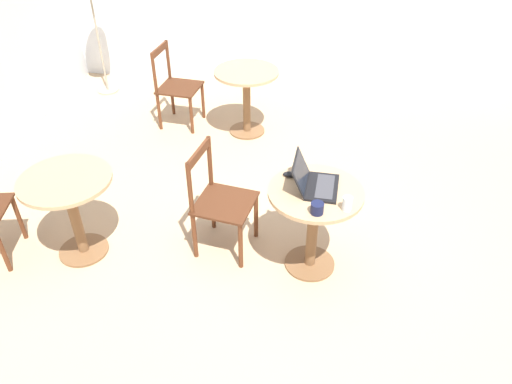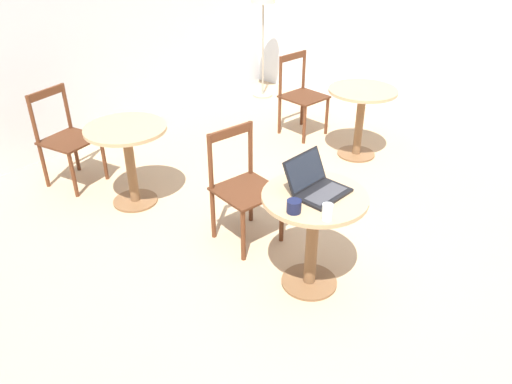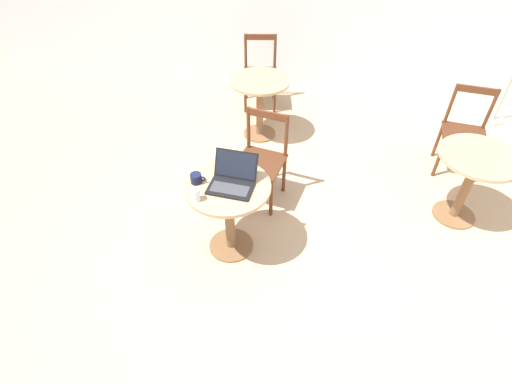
{
  "view_description": "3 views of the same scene",
  "coord_description": "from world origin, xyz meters",
  "px_view_note": "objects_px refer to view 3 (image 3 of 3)",
  "views": [
    {
      "loc": [
        -2.99,
        0.05,
        2.79
      ],
      "look_at": [
        -0.13,
        0.42,
        0.65
      ],
      "focal_mm": 35.0,
      "sensor_mm": 36.0,
      "label": 1
    },
    {
      "loc": [
        -2.47,
        -1.45,
        2.32
      ],
      "look_at": [
        -0.19,
        0.44,
        0.59
      ],
      "focal_mm": 35.0,
      "sensor_mm": 36.0,
      "label": 2
    },
    {
      "loc": [
        0.51,
        -2.26,
        2.73
      ],
      "look_at": [
        0.05,
        0.15,
        0.54
      ],
      "focal_mm": 28.0,
      "sensor_mm": 36.0,
      "label": 3
    }
  ],
  "objects_px": {
    "cafe_table_mid": "(473,173)",
    "drinking_glass": "(196,195)",
    "cafe_table_far": "(260,95)",
    "mouse": "(252,170)",
    "chair_far_back": "(260,73)",
    "mug": "(196,178)",
    "chair_mid_back": "(464,132)",
    "cafe_table_near": "(229,203)",
    "laptop": "(232,180)",
    "chair_near_back": "(261,160)"
  },
  "relations": [
    {
      "from": "chair_far_back",
      "to": "mug",
      "type": "bearing_deg",
      "value": -90.62
    },
    {
      "from": "chair_mid_back",
      "to": "laptop",
      "type": "distance_m",
      "value": 2.63
    },
    {
      "from": "mouse",
      "to": "mug",
      "type": "relative_size",
      "value": 0.81
    },
    {
      "from": "cafe_table_far",
      "to": "mouse",
      "type": "xyz_separation_m",
      "value": [
        0.24,
        -1.62,
        0.2
      ]
    },
    {
      "from": "chair_far_back",
      "to": "mug",
      "type": "distance_m",
      "value": 2.59
    },
    {
      "from": "cafe_table_mid",
      "to": "chair_near_back",
      "type": "bearing_deg",
      "value": -178.2
    },
    {
      "from": "chair_near_back",
      "to": "mouse",
      "type": "distance_m",
      "value": 0.6
    },
    {
      "from": "cafe_table_far",
      "to": "chair_far_back",
      "type": "xyz_separation_m",
      "value": [
        -0.13,
        0.75,
        -0.08
      ]
    },
    {
      "from": "laptop",
      "to": "mouse",
      "type": "relative_size",
      "value": 3.62
    },
    {
      "from": "chair_mid_back",
      "to": "drinking_glass",
      "type": "relative_size",
      "value": 8.85
    },
    {
      "from": "laptop",
      "to": "mug",
      "type": "bearing_deg",
      "value": -175.38
    },
    {
      "from": "mouse",
      "to": "chair_mid_back",
      "type": "bearing_deg",
      "value": 35.37
    },
    {
      "from": "chair_mid_back",
      "to": "laptop",
      "type": "bearing_deg",
      "value": -142.8
    },
    {
      "from": "mouse",
      "to": "drinking_glass",
      "type": "xyz_separation_m",
      "value": [
        -0.34,
        -0.4,
        0.03
      ]
    },
    {
      "from": "cafe_table_mid",
      "to": "drinking_glass",
      "type": "bearing_deg",
      "value": -155.75
    },
    {
      "from": "cafe_table_near",
      "to": "chair_far_back",
      "type": "xyz_separation_m",
      "value": [
        -0.22,
        2.56,
        -0.08
      ]
    },
    {
      "from": "chair_mid_back",
      "to": "drinking_glass",
      "type": "bearing_deg",
      "value": -142.05
    },
    {
      "from": "cafe_table_near",
      "to": "drinking_glass",
      "type": "height_order",
      "value": "drinking_glass"
    },
    {
      "from": "mouse",
      "to": "chair_near_back",
      "type": "bearing_deg",
      "value": 92.09
    },
    {
      "from": "chair_far_back",
      "to": "drinking_glass",
      "type": "xyz_separation_m",
      "value": [
        0.03,
        -2.77,
        0.32
      ]
    },
    {
      "from": "chair_mid_back",
      "to": "mouse",
      "type": "xyz_separation_m",
      "value": [
        -1.96,
        -1.39,
        0.29
      ]
    },
    {
      "from": "cafe_table_mid",
      "to": "chair_near_back",
      "type": "distance_m",
      "value": 1.88
    },
    {
      "from": "cafe_table_near",
      "to": "chair_far_back",
      "type": "bearing_deg",
      "value": 94.83
    },
    {
      "from": "mug",
      "to": "chair_near_back",
      "type": "bearing_deg",
      "value": 62.66
    },
    {
      "from": "laptop",
      "to": "mug",
      "type": "xyz_separation_m",
      "value": [
        -0.28,
        -0.02,
        -0.01
      ]
    },
    {
      "from": "laptop",
      "to": "mug",
      "type": "relative_size",
      "value": 2.93
    },
    {
      "from": "cafe_table_far",
      "to": "laptop",
      "type": "relative_size",
      "value": 1.98
    },
    {
      "from": "chair_near_back",
      "to": "drinking_glass",
      "type": "xyz_separation_m",
      "value": [
        -0.32,
        -0.93,
        0.32
      ]
    },
    {
      "from": "chair_mid_back",
      "to": "chair_far_back",
      "type": "bearing_deg",
      "value": 157.35
    },
    {
      "from": "cafe_table_near",
      "to": "cafe_table_mid",
      "type": "relative_size",
      "value": 1.0
    },
    {
      "from": "cafe_table_far",
      "to": "chair_near_back",
      "type": "height_order",
      "value": "chair_near_back"
    },
    {
      "from": "cafe_table_mid",
      "to": "chair_near_back",
      "type": "height_order",
      "value": "chair_near_back"
    },
    {
      "from": "cafe_table_mid",
      "to": "cafe_table_far",
      "type": "height_order",
      "value": "same"
    },
    {
      "from": "chair_far_back",
      "to": "mug",
      "type": "height_order",
      "value": "chair_far_back"
    },
    {
      "from": "cafe_table_mid",
      "to": "drinking_glass",
      "type": "distance_m",
      "value": 2.43
    },
    {
      "from": "chair_far_back",
      "to": "laptop",
      "type": "relative_size",
      "value": 2.45
    },
    {
      "from": "mouse",
      "to": "drinking_glass",
      "type": "bearing_deg",
      "value": -130.28
    },
    {
      "from": "cafe_table_mid",
      "to": "mug",
      "type": "relative_size",
      "value": 5.81
    },
    {
      "from": "cafe_table_near",
      "to": "drinking_glass",
      "type": "bearing_deg",
      "value": -131.89
    },
    {
      "from": "cafe_table_mid",
      "to": "cafe_table_far",
      "type": "xyz_separation_m",
      "value": [
        -2.1,
        1.03,
        0.0
      ]
    },
    {
      "from": "chair_mid_back",
      "to": "mouse",
      "type": "relative_size",
      "value": 8.88
    },
    {
      "from": "cafe_table_near",
      "to": "mug",
      "type": "relative_size",
      "value": 5.81
    },
    {
      "from": "cafe_table_mid",
      "to": "drinking_glass",
      "type": "relative_size",
      "value": 7.15
    },
    {
      "from": "mouse",
      "to": "cafe_table_mid",
      "type": "bearing_deg",
      "value": 17.54
    },
    {
      "from": "cafe_table_far",
      "to": "mouse",
      "type": "distance_m",
      "value": 1.65
    },
    {
      "from": "cafe_table_near",
      "to": "laptop",
      "type": "distance_m",
      "value": 0.24
    },
    {
      "from": "chair_near_back",
      "to": "mug",
      "type": "bearing_deg",
      "value": -117.34
    },
    {
      "from": "cafe_table_near",
      "to": "mug",
      "type": "distance_m",
      "value": 0.33
    },
    {
      "from": "cafe_table_far",
      "to": "chair_mid_back",
      "type": "distance_m",
      "value": 2.21
    },
    {
      "from": "cafe_table_near",
      "to": "chair_mid_back",
      "type": "bearing_deg",
      "value": 36.88
    }
  ]
}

